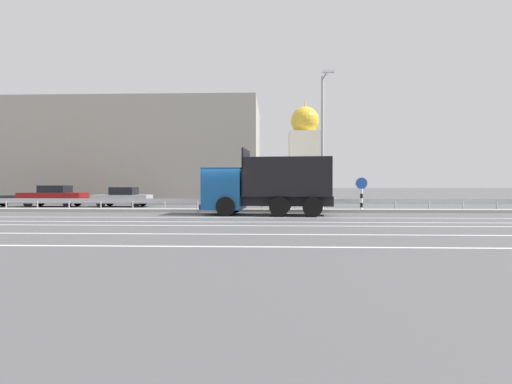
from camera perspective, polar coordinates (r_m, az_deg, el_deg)
ground_plane at (r=22.24m, az=-4.69°, el=-3.28°), size 320.00×320.00×0.00m
lane_strip_0 at (r=20.32m, az=1.74°, el=-3.68°), size 63.45×0.16×0.01m
lane_strip_1 at (r=17.96m, az=1.69°, el=-4.32°), size 63.45×0.16×0.01m
lane_strip_2 at (r=16.38m, az=1.65°, el=-4.84°), size 63.45×0.16×0.01m
lane_strip_3 at (r=13.60m, az=1.56°, el=-6.06°), size 63.45×0.16×0.01m
lane_strip_4 at (r=10.93m, az=1.42°, el=-7.84°), size 63.45×0.16×0.01m
median_island at (r=24.70m, az=-4.00°, el=-2.63°), size 34.90×1.10×0.18m
median_guardrail at (r=25.58m, az=-3.79°, el=-1.42°), size 63.45×0.09×0.78m
dump_truck at (r=22.16m, az=-0.67°, el=0.17°), size 7.30×3.15×3.65m
median_road_sign at (r=25.13m, az=14.84°, el=-0.23°), size 0.75×0.16×2.13m
street_lamp_1 at (r=24.84m, az=9.53°, el=7.82°), size 0.71×2.10×8.29m
parked_car_2 at (r=33.98m, az=-26.93°, el=-0.52°), size 4.75×2.06×1.61m
parked_car_3 at (r=31.81m, az=-18.49°, el=-0.68°), size 4.21×2.15×1.48m
background_building_0 at (r=40.82m, az=-16.58°, el=5.21°), size 23.61×10.85×9.30m
church_tower at (r=46.19m, az=7.00°, el=5.38°), size 3.60×3.60×11.45m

